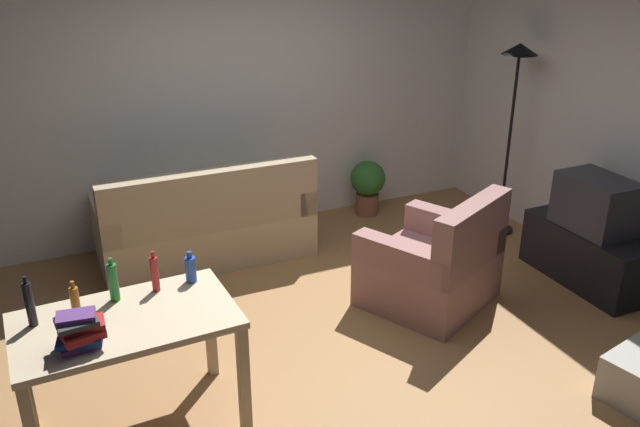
% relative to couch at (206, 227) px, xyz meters
% --- Properties ---
extents(ground_plane, '(5.20, 4.40, 0.02)m').
position_rel_couch_xyz_m(ground_plane, '(0.51, -1.59, -0.32)').
color(ground_plane, '#9E7042').
extents(wall_rear, '(5.20, 0.10, 2.70)m').
position_rel_couch_xyz_m(wall_rear, '(0.51, 0.61, 1.04)').
color(wall_rear, silver).
rests_on(wall_rear, ground_plane).
extents(wall_right, '(0.10, 4.40, 2.70)m').
position_rel_couch_xyz_m(wall_right, '(3.11, -1.59, 1.04)').
color(wall_right, silver).
rests_on(wall_right, ground_plane).
extents(couch, '(1.84, 0.84, 0.92)m').
position_rel_couch_xyz_m(couch, '(0.00, 0.00, 0.00)').
color(couch, tan).
rests_on(couch, ground_plane).
extents(tv_stand, '(0.44, 1.10, 0.48)m').
position_rel_couch_xyz_m(tv_stand, '(2.76, -1.71, -0.07)').
color(tv_stand, black).
rests_on(tv_stand, ground_plane).
extents(tv, '(0.41, 0.60, 0.44)m').
position_rel_couch_xyz_m(tv, '(2.77, -1.71, 0.39)').
color(tv, '#2D2D33').
rests_on(tv, tv_stand).
extents(torchiere_lamp, '(0.32, 0.32, 1.81)m').
position_rel_couch_xyz_m(torchiere_lamp, '(2.76, -0.60, 1.11)').
color(torchiere_lamp, black).
rests_on(torchiere_lamp, ground_plane).
extents(desk, '(1.23, 0.75, 0.76)m').
position_rel_couch_xyz_m(desk, '(-0.97, -2.00, 0.34)').
color(desk, '#C6B28E').
rests_on(desk, ground_plane).
extents(potted_plant, '(0.36, 0.36, 0.57)m').
position_rel_couch_xyz_m(potted_plant, '(1.78, 0.31, 0.02)').
color(potted_plant, brown).
rests_on(potted_plant, ground_plane).
extents(armchair, '(1.18, 1.15, 0.92)m').
position_rel_couch_xyz_m(armchair, '(1.41, -1.49, 0.01)').
color(armchair, '#996B66').
rests_on(armchair, ground_plane).
extents(bottle_dark, '(0.05, 0.05, 0.30)m').
position_rel_couch_xyz_m(bottle_dark, '(-1.43, -1.87, 0.59)').
color(bottle_dark, black).
rests_on(bottle_dark, desk).
extents(bottle_amber, '(0.05, 0.05, 0.23)m').
position_rel_couch_xyz_m(bottle_amber, '(-1.21, -1.90, 0.56)').
color(bottle_amber, '#9E6019').
rests_on(bottle_amber, desk).
extents(bottle_green, '(0.06, 0.06, 0.27)m').
position_rel_couch_xyz_m(bottle_green, '(-0.99, -1.78, 0.57)').
color(bottle_green, '#1E722D').
rests_on(bottle_green, desk).
extents(bottle_red, '(0.05, 0.05, 0.26)m').
position_rel_couch_xyz_m(bottle_red, '(-0.75, -1.77, 0.57)').
color(bottle_red, '#AD2323').
rests_on(bottle_red, desk).
extents(bottle_blue, '(0.07, 0.07, 0.20)m').
position_rel_couch_xyz_m(bottle_blue, '(-0.54, -1.74, 0.54)').
color(bottle_blue, '#2347A3').
rests_on(bottle_blue, desk).
extents(book_stack, '(0.26, 0.21, 0.20)m').
position_rel_couch_xyz_m(book_stack, '(-1.22, -2.19, 0.55)').
color(book_stack, '#593372').
rests_on(book_stack, desk).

